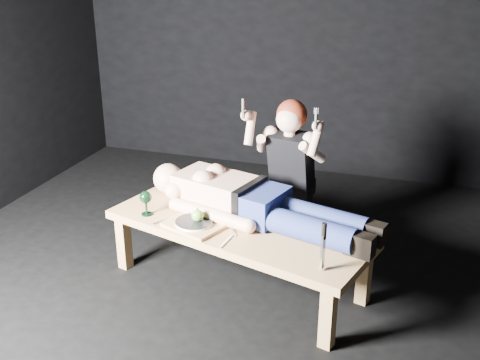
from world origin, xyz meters
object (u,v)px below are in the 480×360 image
Objects in this scene: goblet at (146,203)px; carving_knife at (323,247)px; kneeling_woman at (295,173)px; table at (238,255)px; lying_man at (258,199)px; serving_tray at (194,225)px.

carving_knife is at bearing -15.03° from goblet.
kneeling_woman is 1.11m from carving_knife.
carving_knife is at bearing -16.12° from table.
goblet is (-0.87, -0.70, -0.07)m from kneeling_woman.
kneeling_woman reaches higher than carving_knife.
goblet is 1.32m from carving_knife.
kneeling_woman is at bearing 91.46° from lying_man.
goblet is at bearing -150.54° from lying_man.
serving_tray is 1.23× the size of carving_knife.
table is 0.78m from kneeling_woman.
lying_man is 0.53m from kneeling_woman.
table is 0.71m from goblet.
lying_man is at bearing 151.17° from carving_knife.
serving_tray is 0.95m from carving_knife.
kneeling_woman is at bearing 38.83° from goblet.
serving_tray is 0.39m from goblet.
table is at bearing 163.88° from carving_knife.
goblet is at bearing -160.03° from table.
lying_man is (0.10, 0.13, 0.37)m from table.
serving_tray is at bearing 178.48° from carving_knife.
serving_tray reaches higher than table.
lying_man is at bearing 13.88° from goblet.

